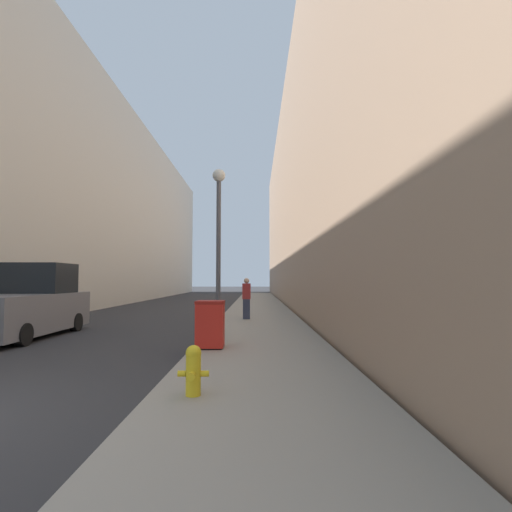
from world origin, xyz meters
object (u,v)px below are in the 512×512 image
fire_hydrant (194,369)px  lamppost (219,234)px  trash_bin (211,324)px  pickup_truck (29,306)px  pedestrian_on_sidewalk (247,298)px

fire_hydrant → lamppost: bearing=92.3°
trash_bin → pickup_truck: bearing=155.7°
trash_bin → pedestrian_on_sidewalk: (0.74, 7.41, 0.29)m
fire_hydrant → pedestrian_on_sidewalk: (0.52, 11.55, 0.51)m
trash_bin → pickup_truck: pickup_truck is taller
trash_bin → pedestrian_on_sidewalk: pedestrian_on_sidewalk is taller
lamppost → pedestrian_on_sidewalk: 5.47m
pedestrian_on_sidewalk → trash_bin: bearing=-95.7°
fire_hydrant → lamppost: (-0.26, 6.64, 2.79)m
pickup_truck → pedestrian_on_sidewalk: size_ratio=2.93×
trash_bin → pickup_truck: 6.88m
lamppost → pedestrian_on_sidewalk: size_ratio=2.95×
pedestrian_on_sidewalk → pickup_truck: bearing=-146.8°
fire_hydrant → pickup_truck: bearing=133.0°
trash_bin → lamppost: size_ratio=0.23×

